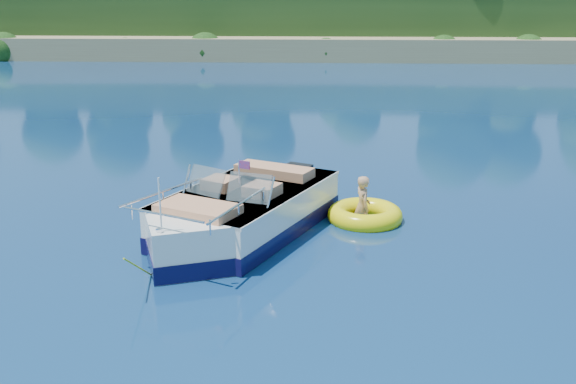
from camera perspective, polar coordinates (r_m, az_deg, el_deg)
name	(u,v)px	position (r m, az deg, el deg)	size (l,w,h in m)	color
ground	(296,299)	(9.70, 0.75, -9.47)	(160.00, 160.00, 0.00)	#0A1A47
shoreline	(319,26)	(72.51, 2.78, 14.54)	(170.00, 59.00, 6.00)	#927C54
motorboat	(238,218)	(11.96, -4.48, -2.29)	(3.57, 5.38, 1.92)	white
tow_tube	(365,215)	(12.96, 6.85, -2.06)	(1.93, 1.93, 0.40)	#FFEC0B
boy	(362,218)	(13.08, 6.56, -2.35)	(0.49, 0.32, 1.35)	tan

